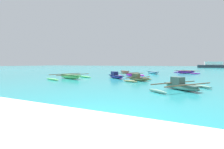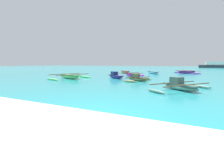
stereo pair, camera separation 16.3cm
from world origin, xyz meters
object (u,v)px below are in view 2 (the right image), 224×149
object	(u,v)px
moored_boat_5	(153,72)
distant_ferry	(215,65)
moored_boat_0	(70,76)
moored_boat_7	(187,72)
moored_boat_2	(138,78)
moored_boat_1	(116,76)
moored_boat_4	(180,86)
moored_boat_6	(131,75)
moored_boat_3	(125,72)

from	to	relation	value
moored_boat_5	distant_ferry	world-z (taller)	distant_ferry
moored_boat_0	moored_boat_7	distance (m)	20.87
moored_boat_2	distant_ferry	world-z (taller)	distant_ferry
moored_boat_7	moored_boat_1	bearing A→B (deg)	-160.22
moored_boat_4	distant_ferry	bearing A→B (deg)	117.90
moored_boat_1	moored_boat_6	world-z (taller)	moored_boat_1
moored_boat_0	moored_boat_2	xyz separation A→B (m)	(7.83, 1.13, -0.02)
moored_boat_0	moored_boat_2	world-z (taller)	moored_boat_2
moored_boat_3	distant_ferry	bearing A→B (deg)	99.92
moored_boat_4	distant_ferry	world-z (taller)	distant_ferry
moored_boat_4	moored_boat_7	distance (m)	19.45
moored_boat_2	moored_boat_5	world-z (taller)	moored_boat_2
moored_boat_4	moored_boat_5	bearing A→B (deg)	144.51
moored_boat_5	distant_ferry	distance (m)	54.98
moored_boat_2	moored_boat_5	bearing A→B (deg)	107.43
moored_boat_0	distant_ferry	distance (m)	69.51
moored_boat_1	moored_boat_7	distance (m)	15.96
moored_boat_7	distant_ferry	distance (m)	49.85
moored_boat_2	moored_boat_6	distance (m)	5.73
moored_boat_4	moored_boat_6	bearing A→B (deg)	163.36
moored_boat_0	moored_boat_4	distance (m)	12.14
distant_ferry	moored_boat_3	bearing A→B (deg)	-115.10
moored_boat_4	moored_boat_7	world-z (taller)	moored_boat_4
moored_boat_6	distant_ferry	distance (m)	61.62
moored_boat_3	moored_boat_4	size ratio (longest dim) A/B	0.57
moored_boat_0	distant_ferry	xyz separation A→B (m)	(25.81, 64.53, 0.84)
moored_boat_0	moored_boat_2	distance (m)	7.91
moored_boat_5	moored_boat_1	bearing A→B (deg)	-54.56
distant_ferry	moored_boat_2	bearing A→B (deg)	-105.84
moored_boat_4	distant_ferry	xyz separation A→B (m)	(14.05, 67.56, 0.81)
moored_boat_2	moored_boat_6	bearing A→B (deg)	130.31
distant_ferry	moored_boat_7	bearing A→B (deg)	-104.99
moored_boat_5	moored_boat_6	size ratio (longest dim) A/B	0.79
moored_boat_1	moored_boat_7	xyz separation A→B (m)	(8.22, 13.68, -0.03)
moored_boat_3	moored_boat_6	world-z (taller)	moored_boat_6
moored_boat_3	moored_boat_7	distance (m)	11.16
moored_boat_1	moored_boat_6	distance (m)	3.74
moored_boat_5	distant_ferry	size ratio (longest dim) A/B	0.25
moored_boat_5	moored_boat_6	xyz separation A→B (m)	(-2.10, -6.30, -0.02)
moored_boat_0	moored_boat_3	world-z (taller)	moored_boat_0
moored_boat_4	moored_boat_6	size ratio (longest dim) A/B	1.14
moored_boat_0	moored_boat_5	xyz separation A→B (m)	(7.60, 12.66, -0.02)
moored_boat_6	moored_boat_2	bearing A→B (deg)	-20.82
moored_boat_0	moored_boat_5	bearing A→B (deg)	77.26
moored_boat_6	moored_boat_7	xyz separation A→B (m)	(7.43, 10.02, 0.04)
moored_boat_0	moored_boat_1	world-z (taller)	moored_boat_1
moored_boat_0	moored_boat_4	xyz separation A→B (m)	(11.76, -3.02, 0.02)
moored_boat_5	moored_boat_7	bearing A→B (deg)	86.66
moored_boat_2	moored_boat_5	size ratio (longest dim) A/B	1.17
moored_boat_5	moored_boat_3	bearing A→B (deg)	-140.16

